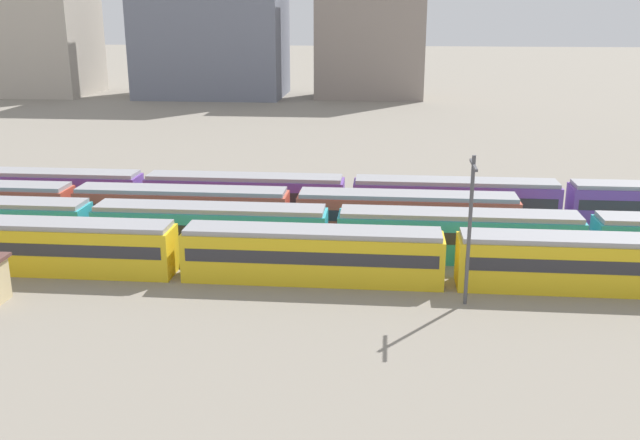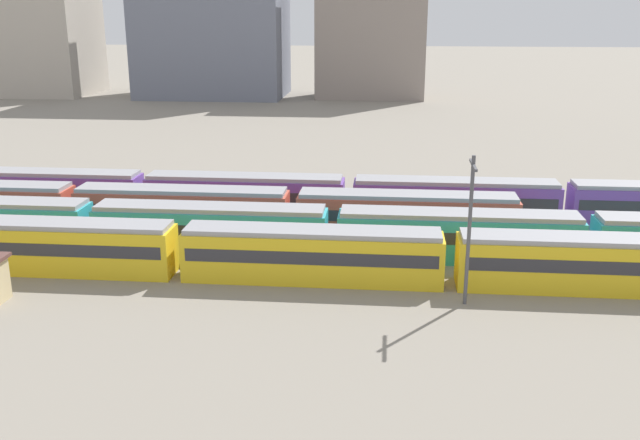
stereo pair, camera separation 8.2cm
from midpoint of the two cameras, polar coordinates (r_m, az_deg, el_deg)
name	(u,v)px [view 1 (the left image)]	position (r m, az deg, el deg)	size (l,w,h in m)	color
ground_plane	(81,237)	(62.52, -18.52, -1.30)	(600.00, 600.00, 0.00)	gray
train_track_0	(593,263)	(51.24, 20.90, -3.21)	(93.60, 3.06, 3.75)	yellow
train_track_1	(333,232)	(54.37, 0.96, -0.95)	(74.70, 3.06, 3.75)	teal
train_track_2	(182,209)	(61.62, -10.96, 0.87)	(55.80, 3.06, 3.75)	#BC4C38
train_track_3	(455,200)	(64.51, 10.67, 1.60)	(93.60, 3.06, 3.75)	#6B429E
catenary_pole_0	(470,223)	(45.46, 11.81, -0.26)	(0.24, 3.20, 9.72)	#4C4C51
distant_building_1	(211,15)	(155.72, -8.68, 15.83)	(29.93, 20.62, 33.10)	slate
distant_building_2	(371,22)	(151.36, 4.03, 15.51)	(22.05, 12.52, 30.72)	gray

